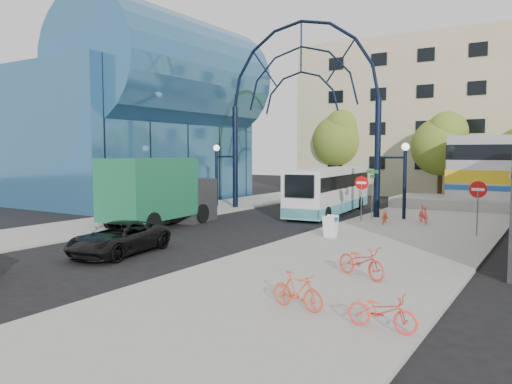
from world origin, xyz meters
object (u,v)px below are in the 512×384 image
Objects in this scene: black_suv at (119,238)px; bike_near_a at (385,216)px; gateway_arch at (301,78)px; do_not_enter_sign at (478,195)px; bike_far_b at (298,291)px; bike_far_c at (382,311)px; sandwich_board at (331,224)px; street_name_sign at (372,184)px; city_bus at (330,190)px; green_truck at (161,192)px; tree_north_b at (341,138)px; bike_near_b at (423,214)px; bike_far_a at (362,261)px; tree_north_a at (442,143)px; stop_sign at (362,187)px.

bike_near_a is at bearing 55.36° from black_suv.
gateway_arch reaches higher than black_suv.
bike_near_a is at bearing 160.93° from do_not_enter_sign.
bike_far_b is 2.19m from bike_far_c.
bike_far_b is (-1.98, -13.79, -1.41)m from do_not_enter_sign.
do_not_enter_sign is 14.17m from bike_far_c.
do_not_enter_sign is at bearing 36.68° from sandwich_board.
street_name_sign is 4.47m from city_bus.
bike_near_a is (1.04, -0.96, -1.61)m from street_name_sign.
gateway_arch reaches higher than green_truck.
bike_near_a is at bearing -61.03° from tree_north_b.
tree_north_b is at bearing 108.49° from bike_near_a.
city_bus is at bearing 30.06° from bike_far_b.
street_name_sign reaches higher than black_suv.
do_not_enter_sign is 0.31× the size of tree_north_b.
bike_near_b reaches higher than bike_far_b.
bike_far_c is (11.18, -18.09, -8.03)m from gateway_arch.
bike_far_a is (2.99, -11.67, 0.09)m from bike_near_a.
street_name_sign is 16.90m from bike_far_b.
bike_near_a is (4.70, -3.46, -0.98)m from city_bus.
green_truck is (-9.85, -20.74, -2.81)m from tree_north_a.
bike_far_a is (3.11, -25.96, -4.00)m from tree_north_a.
stop_sign is 0.74m from street_name_sign.
tree_north_a is (-4.88, 15.93, 2.63)m from do_not_enter_sign.
bike_far_a reaches higher than bike_far_c.
tree_north_a is at bearing 88.50° from sandwich_board.
tree_north_a reaches higher than sandwich_board.
gateway_arch is 5.50× the size of do_not_enter_sign.
bike_far_b is at bearing -84.44° from tree_north_a.
bike_far_a is (9.24, -14.03, -7.95)m from gateway_arch.
bike_near_a is (0.64, 5.67, -0.22)m from sandwich_board.
street_name_sign reaches higher than do_not_enter_sign.
bike_far_b is (7.47, -18.89, -0.93)m from city_bus.
city_bus reaches higher than bike_far_b.
tree_north_a is 10.79m from tree_north_b.
sandwich_board is at bearing -136.68° from bike_near_b.
tree_north_a is at bearing 59.79° from green_truck.
tree_north_b is 1.09× the size of green_truck.
bike_near_b is (3.17, 0.80, -1.38)m from stop_sign.
bike_far_c is at bearing -106.78° from bike_near_b.
gateway_arch is 22.74m from bike_far_c.
gateway_arch is 7.31m from city_bus.
do_not_enter_sign is at bearing 14.47° from bike_far_a.
bike_near_a is (1.44, -0.36, -1.47)m from stop_sign.
stop_sign is 17.37m from bike_far_c.
tree_north_a reaches higher than bike_near_a.
sandwich_board is at bearing 55.63° from bike_far_a.
bike_near_b is 1.07× the size of bike_far_c.
do_not_enter_sign is (6.20, -2.00, -0.02)m from stop_sign.
city_bus is 6.97× the size of bike_near_a.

